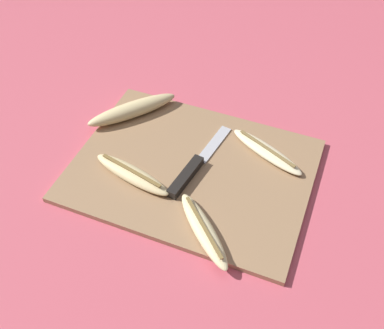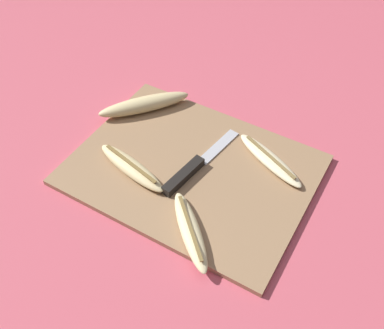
{
  "view_description": "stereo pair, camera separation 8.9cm",
  "coord_description": "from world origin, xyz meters",
  "px_view_note": "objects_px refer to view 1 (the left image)",
  "views": [
    {
      "loc": [
        0.22,
        -0.55,
        0.68
      ],
      "look_at": [
        0.0,
        0.0,
        0.02
      ],
      "focal_mm": 42.0,
      "sensor_mm": 36.0,
      "label": 1
    },
    {
      "loc": [
        0.3,
        -0.51,
        0.68
      ],
      "look_at": [
        0.0,
        0.0,
        0.02
      ],
      "focal_mm": 42.0,
      "sensor_mm": 36.0,
      "label": 2
    }
  ],
  "objects_px": {
    "knife": "(191,171)",
    "banana_soft_right": "(204,230)",
    "banana_ripe_center": "(132,174)",
    "banana_mellow_near": "(132,110)",
    "banana_pale_long": "(267,151)"
  },
  "relations": [
    {
      "from": "knife",
      "to": "banana_soft_right",
      "type": "height_order",
      "value": "banana_soft_right"
    },
    {
      "from": "banana_soft_right",
      "to": "banana_ripe_center",
      "type": "bearing_deg",
      "value": 158.82
    },
    {
      "from": "knife",
      "to": "banana_pale_long",
      "type": "relative_size",
      "value": 1.28
    },
    {
      "from": "banana_ripe_center",
      "to": "banana_soft_right",
      "type": "distance_m",
      "value": 0.19
    },
    {
      "from": "knife",
      "to": "banana_soft_right",
      "type": "distance_m",
      "value": 0.14
    },
    {
      "from": "banana_soft_right",
      "to": "banana_pale_long",
      "type": "bearing_deg",
      "value": 77.39
    },
    {
      "from": "banana_pale_long",
      "to": "banana_soft_right",
      "type": "height_order",
      "value": "banana_soft_right"
    },
    {
      "from": "banana_mellow_near",
      "to": "banana_ripe_center",
      "type": "bearing_deg",
      "value": -63.55
    },
    {
      "from": "banana_ripe_center",
      "to": "banana_soft_right",
      "type": "bearing_deg",
      "value": -21.18
    },
    {
      "from": "banana_ripe_center",
      "to": "banana_mellow_near",
      "type": "relative_size",
      "value": 0.98
    },
    {
      "from": "banana_mellow_near",
      "to": "banana_soft_right",
      "type": "relative_size",
      "value": 1.22
    },
    {
      "from": "knife",
      "to": "banana_ripe_center",
      "type": "bearing_deg",
      "value": -144.28
    },
    {
      "from": "knife",
      "to": "banana_soft_right",
      "type": "xyz_separation_m",
      "value": [
        0.07,
        -0.12,
        0.0
      ]
    },
    {
      "from": "banana_ripe_center",
      "to": "banana_mellow_near",
      "type": "xyz_separation_m",
      "value": [
        -0.08,
        0.16,
        0.01
      ]
    },
    {
      "from": "banana_ripe_center",
      "to": "knife",
      "type": "bearing_deg",
      "value": 27.26
    }
  ]
}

